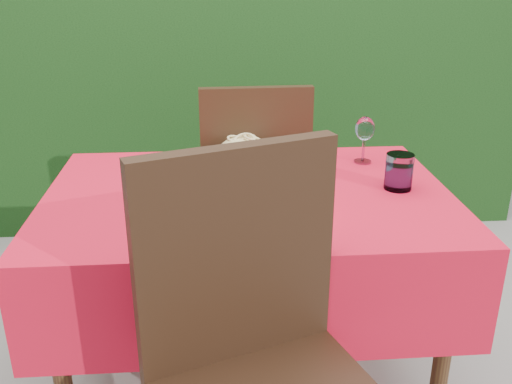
{
  "coord_description": "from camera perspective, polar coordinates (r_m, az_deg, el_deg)",
  "views": [
    {
      "loc": [
        -0.1,
        -1.64,
        1.42
      ],
      "look_at": [
        0.02,
        -0.05,
        0.77
      ],
      "focal_mm": 40.0,
      "sensor_mm": 36.0,
      "label": 1
    }
  ],
  "objects": [
    {
      "name": "pasta_plate",
      "position": [
        2.07,
        -1.26,
        4.08
      ],
      "size": [
        0.28,
        0.28,
        0.08
      ],
      "rotation": [
        0.0,
        0.0,
        0.09
      ],
      "color": "white",
      "rests_on": "dining_table"
    },
    {
      "name": "dining_table",
      "position": [
        1.84,
        -0.74,
        -4.38
      ],
      "size": [
        1.26,
        0.86,
        0.75
      ],
      "color": "#442D16",
      "rests_on": "ground"
    },
    {
      "name": "hedge",
      "position": [
        3.23,
        -2.57,
        13.19
      ],
      "size": [
        3.2,
        0.55,
        1.78
      ],
      "color": "black",
      "rests_on": "ground"
    },
    {
      "name": "wine_glass",
      "position": [
        2.04,
        10.82,
        6.05
      ],
      "size": [
        0.07,
        0.07,
        0.17
      ],
      "color": "silver",
      "rests_on": "dining_table"
    },
    {
      "name": "water_glass",
      "position": [
        1.84,
        14.09,
        1.83
      ],
      "size": [
        0.09,
        0.09,
        0.11
      ],
      "color": "silver",
      "rests_on": "dining_table"
    },
    {
      "name": "pizza_plate",
      "position": [
        1.65,
        1.47,
        -0.79
      ],
      "size": [
        0.37,
        0.37,
        0.06
      ],
      "rotation": [
        0.0,
        0.0,
        0.24
      ],
      "color": "white",
      "rests_on": "dining_table"
    },
    {
      "name": "fork",
      "position": [
        1.75,
        -8.83,
        -0.49
      ],
      "size": [
        0.12,
        0.18,
        0.01
      ],
      "primitive_type": "cube",
      "rotation": [
        0.0,
        0.0,
        0.51
      ],
      "color": "silver",
      "rests_on": "dining_table"
    },
    {
      "name": "chair_far",
      "position": [
        2.42,
        -0.23,
        1.28
      ],
      "size": [
        0.45,
        0.45,
        0.97
      ],
      "rotation": [
        0.0,
        0.0,
        3.17
      ],
      "color": "black",
      "rests_on": "ground"
    },
    {
      "name": "ground",
      "position": [
        2.17,
        -0.66,
        -18.61
      ],
      "size": [
        60.0,
        60.0,
        0.0
      ],
      "primitive_type": "plane",
      "color": "slate",
      "rests_on": "ground"
    },
    {
      "name": "chair_near",
      "position": [
        1.32,
        0.25,
        -15.91
      ],
      "size": [
        0.61,
        0.61,
        1.06
      ],
      "rotation": [
        0.0,
        0.0,
        0.35
      ],
      "color": "black",
      "rests_on": "ground"
    }
  ]
}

